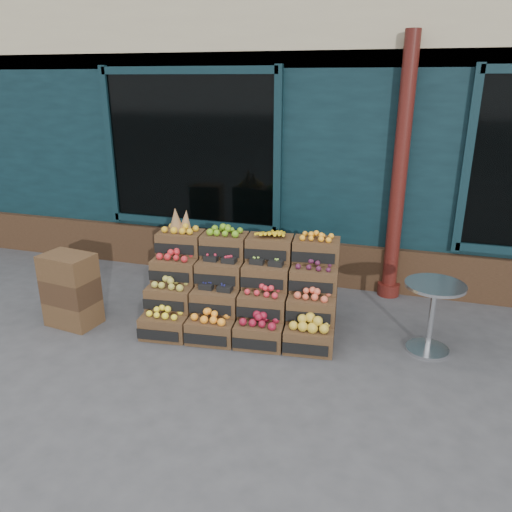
% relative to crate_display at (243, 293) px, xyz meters
% --- Properties ---
extents(ground, '(60.00, 60.00, 0.00)m').
position_rel_crate_display_xyz_m(ground, '(0.35, -0.68, -0.40)').
color(ground, '#3F3F41').
rests_on(ground, ground).
extents(shop_facade, '(12.00, 6.24, 4.80)m').
position_rel_crate_display_xyz_m(shop_facade, '(0.35, 4.43, 2.00)').
color(shop_facade, black).
rests_on(shop_facade, ground).
extents(crate_display, '(2.18, 1.23, 1.30)m').
position_rel_crate_display_xyz_m(crate_display, '(0.00, 0.00, 0.00)').
color(crate_display, '#48301C').
rests_on(crate_display, ground).
extents(spare_crates, '(0.61, 0.46, 0.84)m').
position_rel_crate_display_xyz_m(spare_crates, '(-1.87, -0.55, 0.02)').
color(spare_crates, '#48301C').
rests_on(spare_crates, ground).
extents(bistro_table, '(0.60, 0.60, 0.75)m').
position_rel_crate_display_xyz_m(bistro_table, '(2.02, 0.02, 0.07)').
color(bistro_table, silver).
rests_on(bistro_table, ground).
extents(shopkeeper, '(0.91, 0.78, 2.11)m').
position_rel_crate_display_xyz_m(shopkeeper, '(-0.85, 2.09, 0.66)').
color(shopkeeper, '#144615').
rests_on(shopkeeper, ground).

